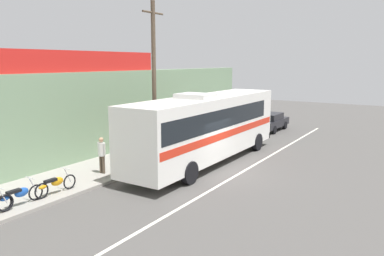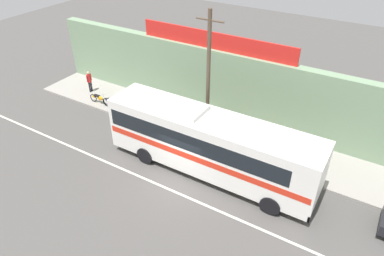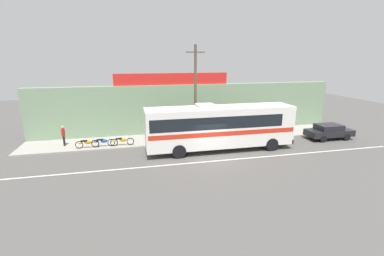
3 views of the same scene
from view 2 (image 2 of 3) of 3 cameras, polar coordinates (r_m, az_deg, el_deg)
ground_plane at (r=19.58m, az=-2.43°, el=-8.50°), size 70.00×70.00×0.00m
sidewalk_slab at (r=23.09m, az=4.62°, el=-0.90°), size 30.00×3.60×0.14m
storefront_facade at (r=23.59m, az=7.28°, el=6.32°), size 30.00×0.70×4.80m
storefront_billboard at (r=23.10m, az=3.72°, el=13.92°), size 10.89×0.12×1.10m
road_center_stripe at (r=19.10m, az=-3.76°, el=-9.86°), size 30.00×0.14×0.01m
intercity_bus at (r=18.90m, az=2.70°, el=-2.22°), size 11.91×2.65×3.78m
utility_pole at (r=20.06m, az=2.63°, el=7.78°), size 1.60×0.22×8.22m
motorcycle_orange at (r=26.90m, az=-14.79°, el=4.63°), size 1.87×0.56×0.94m
motorcycle_green at (r=25.19m, az=-10.22°, el=3.16°), size 1.95×0.56×0.94m
motorcycle_black at (r=26.15m, az=-12.72°, el=4.06°), size 1.90×0.56×0.94m
motorcycle_blue at (r=23.05m, az=-2.11°, el=0.61°), size 1.83×0.56×0.94m
pedestrian_far_right at (r=23.58m, az=-3.91°, el=3.03°), size 0.30×0.48×1.73m
pedestrian_far_left at (r=28.60m, az=-16.29°, el=7.47°), size 0.30×0.48×1.71m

